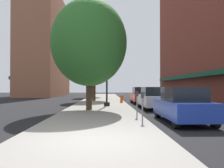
# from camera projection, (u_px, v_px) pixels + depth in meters

# --- Properties ---
(ground_plane) EXTENTS (90.00, 90.00, 0.00)m
(ground_plane) POSITION_uv_depth(u_px,v_px,m) (139.00, 102.00, 24.60)
(ground_plane) COLOR black
(sidewalk_slab) EXTENTS (4.80, 50.00, 0.12)m
(sidewalk_slab) POSITION_uv_depth(u_px,v_px,m) (102.00, 101.00, 25.50)
(sidewalk_slab) COLOR gray
(sidewalk_slab) RESTS_ON ground
(building_far_background) EXTENTS (6.80, 18.00, 18.59)m
(building_far_background) POSITION_uv_depth(u_px,v_px,m) (46.00, 47.00, 43.35)
(building_far_background) COLOR #9E6047
(building_far_background) RESTS_ON ground
(lamppost) EXTENTS (0.48, 0.48, 5.90)m
(lamppost) POSITION_uv_depth(u_px,v_px,m) (107.00, 68.00, 18.48)
(lamppost) COLOR black
(lamppost) RESTS_ON sidewalk_slab
(fire_hydrant) EXTENTS (0.33, 0.26, 0.79)m
(fire_hydrant) POSITION_uv_depth(u_px,v_px,m) (121.00, 99.00, 22.42)
(fire_hydrant) COLOR #E05614
(fire_hydrant) RESTS_ON sidewalk_slab
(parking_meter_near) EXTENTS (0.14, 0.09, 1.31)m
(parking_meter_near) POSITION_uv_depth(u_px,v_px,m) (142.00, 103.00, 9.99)
(parking_meter_near) COLOR slate
(parking_meter_near) RESTS_ON sidewalk_slab
(parking_meter_far) EXTENTS (0.14, 0.09, 1.31)m
(parking_meter_far) POSITION_uv_depth(u_px,v_px,m) (137.00, 101.00, 11.77)
(parking_meter_far) COLOR slate
(parking_meter_far) RESTS_ON sidewalk_slab
(tree_near) EXTENTS (3.94, 3.94, 6.84)m
(tree_near) POSITION_uv_depth(u_px,v_px,m) (93.00, 68.00, 36.04)
(tree_near) COLOR #422D1E
(tree_near) RESTS_ON sidewalk_slab
(tree_mid) EXTENTS (5.12, 5.12, 7.49)m
(tree_mid) POSITION_uv_depth(u_px,v_px,m) (89.00, 43.00, 15.43)
(tree_mid) COLOR #422D1E
(tree_mid) RESTS_ON sidewalk_slab
(tree_far) EXTENTS (4.50, 4.50, 7.08)m
(tree_far) POSITION_uv_depth(u_px,v_px,m) (94.00, 61.00, 26.15)
(tree_far) COLOR #422D1E
(tree_far) RESTS_ON sidewalk_slab
(car_blue) EXTENTS (1.80, 4.30, 1.66)m
(car_blue) POSITION_uv_depth(u_px,v_px,m) (182.00, 105.00, 10.58)
(car_blue) COLOR black
(car_blue) RESTS_ON ground
(car_silver) EXTENTS (1.80, 4.30, 1.66)m
(car_silver) POSITION_uv_depth(u_px,v_px,m) (153.00, 98.00, 17.13)
(car_silver) COLOR black
(car_silver) RESTS_ON ground
(car_red) EXTENTS (1.80, 4.30, 1.66)m
(car_red) POSITION_uv_depth(u_px,v_px,m) (141.00, 95.00, 23.14)
(car_red) COLOR black
(car_red) RESTS_ON ground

